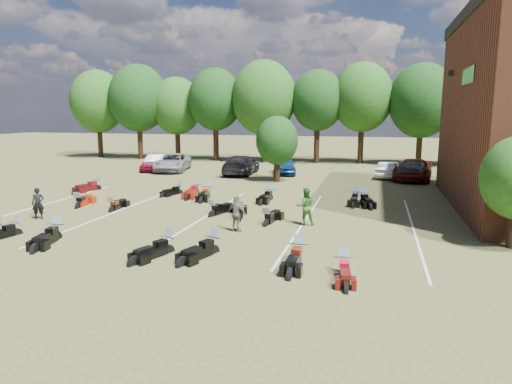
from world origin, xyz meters
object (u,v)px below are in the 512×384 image
(person_black, at_px, (38,204))
(motorcycle_14, at_px, (97,190))
(car_4, at_px, (284,165))
(motorcycle_7, at_px, (78,208))
(person_green, at_px, (305,206))
(person_grey, at_px, (237,214))
(motorcycle_3, at_px, (213,253))
(car_0, at_px, (152,164))

(person_black, distance_m, motorcycle_14, 8.57)
(car_4, bearing_deg, motorcycle_7, -130.49)
(motorcycle_7, distance_m, motorcycle_14, 6.00)
(person_green, bearing_deg, person_grey, 16.55)
(person_green, xyz_separation_m, motorcycle_7, (-12.67, 0.61, -0.89))
(person_green, height_order, person_grey, person_green)
(car_4, distance_m, motorcycle_3, 22.42)
(person_grey, xyz_separation_m, motorcycle_7, (-9.93, 2.58, -0.81))
(car_0, bearing_deg, person_black, -92.39)
(car_0, relative_size, car_4, 0.87)
(car_4, xyz_separation_m, motorcycle_14, (-10.77, -11.06, -0.74))
(motorcycle_7, height_order, motorcycle_14, motorcycle_14)
(motorcycle_7, bearing_deg, motorcycle_14, -76.17)
(car_0, bearing_deg, car_4, -8.11)
(person_grey, height_order, motorcycle_14, person_grey)
(motorcycle_3, distance_m, motorcycle_14, 16.81)
(motorcycle_3, height_order, motorcycle_7, motorcycle_3)
(person_black, xyz_separation_m, person_green, (12.90, 2.17, 0.10))
(car_4, relative_size, person_green, 2.45)
(car_4, relative_size, person_black, 2.76)
(person_black, bearing_deg, motorcycle_14, 73.25)
(motorcycle_3, relative_size, motorcycle_14, 0.94)
(person_black, bearing_deg, motorcycle_3, -48.62)
(person_grey, xyz_separation_m, motorcycle_14, (-12.40, 8.04, -0.81))
(car_0, relative_size, person_black, 2.39)
(motorcycle_7, bearing_deg, car_0, -87.54)
(person_black, xyz_separation_m, motorcycle_3, (10.22, -3.06, -0.79))
(person_black, relative_size, person_grey, 0.97)
(person_black, bearing_deg, car_0, 68.41)
(car_4, height_order, person_black, person_black)
(car_4, xyz_separation_m, person_black, (-8.53, -19.29, 0.05))
(car_4, height_order, motorcycle_14, car_4)
(car_0, height_order, person_grey, person_grey)
(car_0, distance_m, person_black, 18.63)
(car_0, bearing_deg, motorcycle_7, -89.78)
(motorcycle_3, bearing_deg, person_green, 81.70)
(person_black, height_order, person_green, person_green)
(car_0, xyz_separation_m, person_grey, (13.52, -18.13, 0.17))
(car_4, xyz_separation_m, motorcycle_3, (1.68, -22.35, -0.74))
(car_0, distance_m, motorcycle_7, 15.97)
(car_0, xyz_separation_m, person_black, (3.35, -18.32, 0.15))
(person_black, xyz_separation_m, motorcycle_14, (-2.24, 8.23, -0.79))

